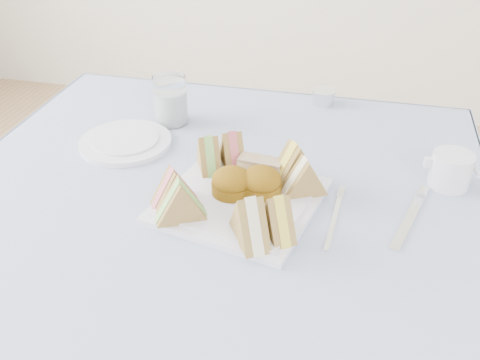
% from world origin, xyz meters
% --- Properties ---
extents(table, '(0.90, 0.90, 0.74)m').
position_xyz_m(table, '(0.00, 0.00, 0.37)').
color(table, brown).
rests_on(table, floor).
extents(tablecloth, '(1.02, 1.02, 0.01)m').
position_xyz_m(tablecloth, '(0.00, 0.00, 0.74)').
color(tablecloth, '#9BA7CC').
rests_on(tablecloth, table).
extents(serving_plate, '(0.32, 0.32, 0.01)m').
position_xyz_m(serving_plate, '(0.06, 0.00, 0.75)').
color(serving_plate, silver).
rests_on(serving_plate, tablecloth).
extents(sandwich_fl_a, '(0.09, 0.08, 0.07)m').
position_xyz_m(sandwich_fl_a, '(-0.05, -0.04, 0.79)').
color(sandwich_fl_a, olive).
rests_on(sandwich_fl_a, serving_plate).
extents(sandwich_fl_b, '(0.10, 0.07, 0.08)m').
position_xyz_m(sandwich_fl_b, '(-0.03, -0.08, 0.80)').
color(sandwich_fl_b, olive).
rests_on(sandwich_fl_b, serving_plate).
extents(sandwich_fr_a, '(0.08, 0.09, 0.07)m').
position_xyz_m(sandwich_fr_a, '(0.14, -0.08, 0.79)').
color(sandwich_fr_a, olive).
rests_on(sandwich_fr_a, serving_plate).
extents(sandwich_fr_b, '(0.08, 0.10, 0.08)m').
position_xyz_m(sandwich_fr_b, '(0.10, -0.11, 0.80)').
color(sandwich_fr_b, olive).
rests_on(sandwich_fr_b, serving_plate).
extents(sandwich_bl_a, '(0.07, 0.09, 0.07)m').
position_xyz_m(sandwich_bl_a, '(-0.03, 0.09, 0.79)').
color(sandwich_bl_a, olive).
rests_on(sandwich_bl_a, serving_plate).
extents(sandwich_bl_b, '(0.07, 0.09, 0.07)m').
position_xyz_m(sandwich_bl_b, '(0.01, 0.11, 0.79)').
color(sandwich_bl_b, olive).
rests_on(sandwich_bl_b, serving_plate).
extents(sandwich_br_a, '(0.09, 0.07, 0.07)m').
position_xyz_m(sandwich_br_a, '(0.16, 0.04, 0.80)').
color(sandwich_br_a, olive).
rests_on(sandwich_br_a, serving_plate).
extents(sandwich_br_b, '(0.10, 0.09, 0.08)m').
position_xyz_m(sandwich_br_b, '(0.14, 0.08, 0.80)').
color(sandwich_br_b, olive).
rests_on(sandwich_br_b, serving_plate).
extents(scone_left, '(0.08, 0.08, 0.05)m').
position_xyz_m(scone_left, '(0.04, 0.01, 0.78)').
color(scone_left, '#7A520C').
rests_on(scone_left, serving_plate).
extents(scone_right, '(0.09, 0.09, 0.05)m').
position_xyz_m(scone_right, '(0.09, 0.02, 0.78)').
color(scone_right, '#7A520C').
rests_on(scone_right, serving_plate).
extents(pastry_slice, '(0.09, 0.04, 0.04)m').
position_xyz_m(pastry_slice, '(0.08, 0.08, 0.78)').
color(pastry_slice, '#CABA8D').
rests_on(pastry_slice, serving_plate).
extents(side_plate, '(0.20, 0.20, 0.01)m').
position_xyz_m(side_plate, '(-0.23, 0.16, 0.75)').
color(side_plate, silver).
rests_on(side_plate, tablecloth).
extents(water_glass, '(0.08, 0.08, 0.11)m').
position_xyz_m(water_glass, '(-0.17, 0.28, 0.80)').
color(water_glass, white).
rests_on(water_glass, tablecloth).
extents(tea_strainer, '(0.06, 0.06, 0.03)m').
position_xyz_m(tea_strainer, '(0.16, 0.46, 0.76)').
color(tea_strainer, silver).
rests_on(tea_strainer, tablecloth).
extents(knife, '(0.07, 0.20, 0.00)m').
position_xyz_m(knife, '(0.36, 0.03, 0.75)').
color(knife, silver).
rests_on(knife, tablecloth).
extents(fork, '(0.02, 0.16, 0.00)m').
position_xyz_m(fork, '(0.22, -0.02, 0.75)').
color(fork, silver).
rests_on(fork, tablecloth).
extents(creamer_jug, '(0.08, 0.08, 0.07)m').
position_xyz_m(creamer_jug, '(0.43, 0.15, 0.78)').
color(creamer_jug, silver).
rests_on(creamer_jug, tablecloth).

